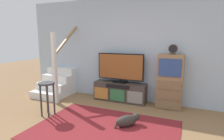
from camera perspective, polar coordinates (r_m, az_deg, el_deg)
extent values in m
cube|color=#A8BCD1|center=(4.92, 6.92, 6.19)|extent=(6.40, 0.12, 2.70)
cube|color=maroon|center=(3.57, -2.33, -17.74)|extent=(2.60, 1.80, 0.01)
cube|color=#423833|center=(4.96, 2.46, -6.68)|extent=(1.38, 0.36, 0.49)
cube|color=#BC7533|center=(4.98, -3.35, -7.10)|extent=(0.39, 0.02, 0.30)
cube|color=#337042|center=(4.80, 1.64, -7.74)|extent=(0.39, 0.02, 0.30)
cube|color=gray|center=(4.66, 6.99, -8.36)|extent=(0.39, 0.02, 0.30)
cube|color=black|center=(4.73, 1.66, -5.06)|extent=(0.62, 0.02, 0.09)
cube|color=black|center=(4.91, 2.57, -3.72)|extent=(0.36, 0.22, 0.02)
cylinder|color=black|center=(4.90, 2.57, -3.24)|extent=(0.05, 0.05, 0.06)
cube|color=black|center=(4.83, 2.60, 1.06)|extent=(1.23, 0.05, 0.68)
cube|color=brown|center=(4.80, 2.48, 1.01)|extent=(1.18, 0.01, 0.63)
cube|color=#93704C|center=(4.60, 17.34, -3.37)|extent=(0.58, 0.34, 1.28)
cube|color=brown|center=(4.57, 16.76, -10.27)|extent=(0.53, 0.02, 0.20)
sphere|color=olive|center=(4.55, 16.73, -10.35)|extent=(0.03, 0.03, 0.03)
cube|color=brown|center=(4.50, 16.91, -7.45)|extent=(0.53, 0.02, 0.20)
sphere|color=olive|center=(4.48, 16.88, -7.52)|extent=(0.03, 0.03, 0.03)
cube|color=brown|center=(4.43, 17.06, -4.54)|extent=(0.53, 0.02, 0.20)
sphere|color=olive|center=(4.42, 17.04, -4.60)|extent=(0.03, 0.03, 0.03)
cube|color=#2D4784|center=(4.35, 17.33, 0.65)|extent=(0.49, 0.02, 0.40)
cube|color=#4C3823|center=(4.47, 18.14, 4.73)|extent=(0.12, 0.08, 0.02)
cylinder|color=brown|center=(4.47, 18.22, 6.21)|extent=(0.21, 0.04, 0.21)
cylinder|color=black|center=(4.44, 18.19, 6.19)|extent=(0.18, 0.01, 0.18)
cube|color=white|center=(5.46, -19.93, -7.39)|extent=(0.90, 0.26, 0.19)
cube|color=white|center=(5.62, -18.18, -5.80)|extent=(0.90, 0.26, 0.38)
cube|color=white|center=(5.78, -16.54, -4.29)|extent=(0.90, 0.26, 0.57)
cube|color=white|center=(5.96, -15.00, -2.87)|extent=(0.90, 0.26, 0.76)
cube|color=white|center=(6.14, -13.56, -1.53)|extent=(0.90, 0.26, 0.95)
cube|color=white|center=(4.86, -17.19, 0.44)|extent=(0.09, 0.09, 1.80)
cube|color=#9E7547|center=(5.31, -13.06, 10.06)|extent=(0.06, 1.33, 0.99)
cylinder|color=#333338|center=(4.25, -20.97, -8.80)|extent=(0.04, 0.04, 0.70)
cylinder|color=#333338|center=(4.12, -19.07, -9.24)|extent=(0.04, 0.04, 0.70)
cylinder|color=#333338|center=(4.37, -19.27, -8.15)|extent=(0.04, 0.04, 0.70)
cylinder|color=#333338|center=(4.25, -17.38, -8.55)|extent=(0.04, 0.04, 0.70)
cylinder|color=#333338|center=(4.15, -19.46, -3.88)|extent=(0.34, 0.34, 0.03)
ellipsoid|color=#332D28|center=(3.64, 4.46, -15.32)|extent=(0.45, 0.46, 0.22)
sphere|color=#332D28|center=(3.72, 7.38, -14.06)|extent=(0.15, 0.15, 0.15)
cylinder|color=#332D28|center=(3.57, 1.37, -16.42)|extent=(0.09, 0.10, 0.16)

